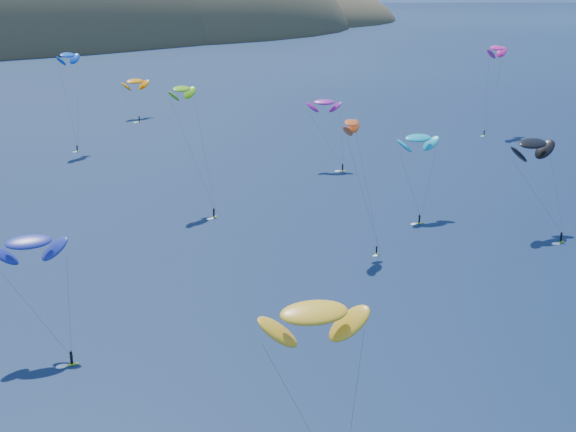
{
  "coord_description": "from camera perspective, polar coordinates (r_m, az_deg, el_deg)",
  "views": [
    {
      "loc": [
        -52.97,
        -30.99,
        50.55
      ],
      "look_at": [
        14.65,
        80.0,
        9.0
      ],
      "focal_mm": 50.0,
      "sensor_mm": 36.0,
      "label": 1
    }
  ],
  "objects": [
    {
      "name": "kitesurfer_11",
      "position": [
        276.86,
        -10.82,
        9.39
      ],
      "size": [
        10.39,
        12.99,
        14.62
      ],
      "rotation": [
        0.0,
        0.0,
        0.17
      ],
      "color": "#A9E018",
      "rests_on": "ground"
    },
    {
      "name": "kitesurfer_5",
      "position": [
        166.15,
        9.25,
        5.49
      ],
      "size": [
        9.59,
        9.17,
        18.53
      ],
      "rotation": [
        0.0,
        0.0,
        -0.15
      ],
      "color": "#A9E018",
      "rests_on": "ground"
    },
    {
      "name": "kitesurfer_6",
      "position": [
        203.51,
        2.58,
        8.08
      ],
      "size": [
        9.16,
        11.18,
        18.88
      ],
      "rotation": [
        0.0,
        0.0,
        -0.5
      ],
      "color": "#A9E018",
      "rests_on": "ground"
    },
    {
      "name": "kitesurfer_4",
      "position": [
        229.93,
        -15.41,
        10.97
      ],
      "size": [
        9.32,
        8.41,
        28.41
      ],
      "rotation": [
        0.0,
        0.0,
        0.64
      ],
      "color": "#A9E018",
      "rests_on": "ground"
    },
    {
      "name": "kitesurfer_9",
      "position": [
        143.17,
        4.51,
        6.59
      ],
      "size": [
        7.25,
        10.31,
        25.01
      ],
      "rotation": [
        0.0,
        0.0,
        0.71
      ],
      "color": "#A9E018",
      "rests_on": "ground"
    },
    {
      "name": "kitesurfer_2",
      "position": [
        80.54,
        1.87,
        -6.9
      ],
      "size": [
        11.81,
        11.34,
        20.04
      ],
      "rotation": [
        0.0,
        0.0,
        -0.28
      ],
      "color": "#A9E018",
      "rests_on": "ground"
    },
    {
      "name": "kitesurfer_8",
      "position": [
        253.77,
        14.63,
        11.48
      ],
      "size": [
        12.56,
        7.95,
        28.11
      ],
      "rotation": [
        0.0,
        0.0,
        0.32
      ],
      "color": "#A9E018",
      "rests_on": "ground"
    },
    {
      "name": "kitesurfer_7",
      "position": [
        161.17,
        17.02,
        4.95
      ],
      "size": [
        11.03,
        12.7,
        20.09
      ],
      "rotation": [
        0.0,
        0.0,
        0.04
      ],
      "color": "#A9E018",
      "rests_on": "ground"
    },
    {
      "name": "kitesurfer_3",
      "position": [
        169.71,
        -7.57,
        8.92
      ],
      "size": [
        8.33,
        15.06,
        27.21
      ],
      "rotation": [
        0.0,
        0.0,
        0.45
      ],
      "color": "#A9E018",
      "rests_on": "ground"
    },
    {
      "name": "kitesurfer_10",
      "position": [
        110.95,
        -17.97,
        -1.78
      ],
      "size": [
        9.86,
        10.83,
        17.78
      ],
      "rotation": [
        0.0,
        0.0,
        -0.15
      ],
      "color": "#A9E018",
      "rests_on": "ground"
    }
  ]
}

